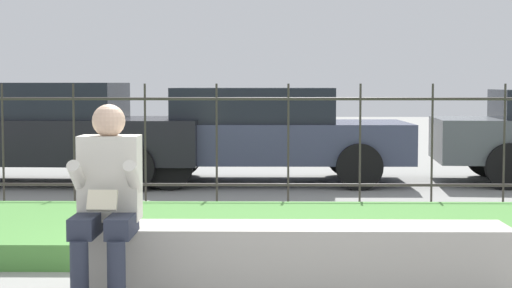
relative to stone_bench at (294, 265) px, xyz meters
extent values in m
cube|color=#ADA89E|center=(0.00, 0.00, 0.03)|extent=(2.81, 0.49, 0.48)
cylinder|color=#282D3D|center=(-1.29, -0.59, 0.07)|extent=(0.11, 0.11, 0.39)
cube|color=#282D3D|center=(-1.29, -0.38, 0.32)|extent=(0.15, 0.42, 0.13)
cylinder|color=#282D3D|center=(-1.07, -0.59, 0.07)|extent=(0.11, 0.11, 0.39)
cube|color=#282D3D|center=(-1.07, -0.38, 0.32)|extent=(0.15, 0.42, 0.13)
cube|color=beige|center=(-1.18, -0.17, 0.59)|extent=(0.38, 0.24, 0.54)
sphere|color=#DBB293|center=(-1.18, -0.19, 0.96)|extent=(0.21, 0.21, 0.21)
cylinder|color=beige|center=(-1.35, -0.33, 0.61)|extent=(0.08, 0.29, 0.24)
cylinder|color=beige|center=(-1.01, -0.33, 0.61)|extent=(0.08, 0.29, 0.24)
cube|color=beige|center=(-1.18, -0.43, 0.48)|extent=(0.18, 0.09, 0.13)
cube|color=#4C893D|center=(0.05, 1.89, -0.11)|extent=(10.72, 2.38, 0.20)
cylinder|color=#332D28|center=(0.05, 3.86, 0.07)|extent=(8.72, 0.03, 0.03)
cylinder|color=#332D28|center=(0.05, 3.86, 1.02)|extent=(8.72, 0.03, 0.03)
cylinder|color=#332D28|center=(-3.12, 3.86, 0.49)|extent=(0.02, 0.02, 1.40)
cylinder|color=#332D28|center=(-2.33, 3.86, 0.49)|extent=(0.02, 0.02, 1.40)
cylinder|color=#332D28|center=(-1.54, 3.86, 0.49)|extent=(0.02, 0.02, 1.40)
cylinder|color=#332D28|center=(-0.74, 3.86, 0.49)|extent=(0.02, 0.02, 1.40)
cylinder|color=#332D28|center=(0.05, 3.86, 0.49)|extent=(0.02, 0.02, 1.40)
cylinder|color=#332D28|center=(0.84, 3.86, 0.49)|extent=(0.02, 0.02, 1.40)
cylinder|color=#332D28|center=(1.63, 3.86, 0.49)|extent=(0.02, 0.02, 1.40)
cylinder|color=#332D28|center=(2.43, 3.86, 0.49)|extent=(0.02, 0.02, 1.40)
cube|color=#383D56|center=(-0.23, 6.52, 0.37)|extent=(4.05, 1.83, 0.55)
cube|color=black|center=(-0.39, 6.52, 0.89)|extent=(2.23, 1.60, 0.48)
cylinder|color=black|center=(1.03, 5.65, 0.10)|extent=(0.62, 0.21, 0.62)
cylinder|color=black|center=(1.01, 7.41, 0.10)|extent=(0.62, 0.21, 0.62)
cylinder|color=black|center=(-1.48, 5.63, 0.10)|extent=(0.62, 0.21, 0.62)
cylinder|color=black|center=(-1.49, 7.39, 0.10)|extent=(0.62, 0.21, 0.62)
cube|color=black|center=(-3.28, 6.35, 0.40)|extent=(4.44, 1.86, 0.61)
cube|color=black|center=(-3.45, 6.36, 0.95)|extent=(2.46, 1.59, 0.49)
cylinder|color=black|center=(-1.95, 5.47, 0.10)|extent=(0.62, 0.22, 0.62)
cylinder|color=black|center=(-1.89, 7.14, 0.10)|extent=(0.62, 0.22, 0.62)
cylinder|color=black|center=(3.01, 5.72, 0.10)|extent=(0.63, 0.25, 0.62)
cylinder|color=black|center=(3.13, 7.33, 0.10)|extent=(0.63, 0.25, 0.62)
camera|label=1|loc=(-0.16, -5.56, 1.20)|focal=60.00mm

